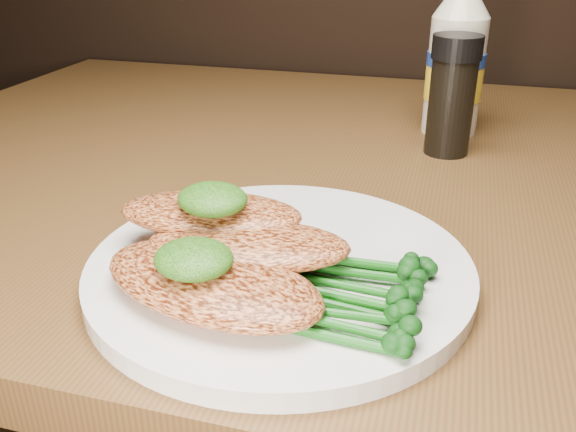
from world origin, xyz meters
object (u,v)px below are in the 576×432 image
(mayo_bottle, at_px, (457,53))
(pepper_grinder, at_px, (452,96))
(dining_table, at_px, (360,426))
(plate, at_px, (280,269))

(mayo_bottle, distance_m, pepper_grinder, 0.08)
(dining_table, bearing_deg, plate, -97.89)
(dining_table, xyz_separation_m, mayo_bottle, (0.07, 0.13, 0.47))
(dining_table, relative_size, pepper_grinder, 9.34)
(mayo_bottle, relative_size, pepper_grinder, 1.48)
(dining_table, distance_m, plate, 0.46)
(plate, height_order, pepper_grinder, pepper_grinder)
(plate, bearing_deg, dining_table, 82.11)
(mayo_bottle, xyz_separation_m, pepper_grinder, (0.00, -0.08, -0.03))
(mayo_bottle, bearing_deg, plate, -104.90)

